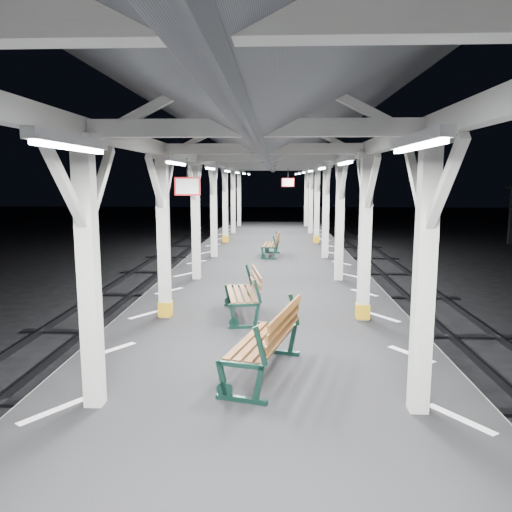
{
  "coord_description": "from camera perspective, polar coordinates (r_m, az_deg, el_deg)",
  "views": [
    {
      "loc": [
        0.27,
        -7.82,
        3.81
      ],
      "look_at": [
        -0.17,
        2.54,
        2.2
      ],
      "focal_mm": 35.0,
      "sensor_mm": 36.0,
      "label": 1
    }
  ],
  "objects": [
    {
      "name": "ground",
      "position": [
        8.7,
        0.43,
        -17.15
      ],
      "size": [
        120.0,
        120.0,
        0.0
      ],
      "primitive_type": "plane",
      "color": "black",
      "rests_on": "ground"
    },
    {
      "name": "hazard_stripes_left",
      "position": [
        8.74,
        -16.11,
        -10.26
      ],
      "size": [
        1.0,
        48.0,
        0.01
      ],
      "primitive_type": "cube",
      "color": "silver",
      "rests_on": "platform"
    },
    {
      "name": "bench_near",
      "position": [
        7.19,
        1.56,
        -9.52
      ],
      "size": [
        1.16,
        2.01,
        1.03
      ],
      "rotation": [
        0.0,
        0.0,
        -0.26
      ],
      "color": "#113027",
      "rests_on": "platform"
    },
    {
      "name": "canopy",
      "position": [
        7.84,
        0.47,
        14.36
      ],
      "size": [
        5.4,
        49.0,
        4.65
      ],
      "color": "silver",
      "rests_on": "platform"
    },
    {
      "name": "bench_mid",
      "position": [
        10.24,
        -1.1,
        -4.15
      ],
      "size": [
        0.91,
        1.84,
        0.96
      ],
      "rotation": [
        0.0,
        0.0,
        0.15
      ],
      "color": "#113027",
      "rests_on": "platform"
    },
    {
      "name": "bench_far",
      "position": [
        18.21,
        1.95,
        1.4
      ],
      "size": [
        0.7,
        1.62,
        0.86
      ],
      "rotation": [
        0.0,
        0.0,
        -0.07
      ],
      "color": "#113027",
      "rests_on": "platform"
    },
    {
      "name": "platform",
      "position": [
        8.49,
        0.43,
        -14.11
      ],
      "size": [
        6.0,
        50.0,
        1.0
      ],
      "primitive_type": "cube",
      "color": "black",
      "rests_on": "ground"
    },
    {
      "name": "hazard_stripes_right",
      "position": [
        8.59,
        17.3,
        -10.66
      ],
      "size": [
        1.0,
        48.0,
        0.01
      ],
      "primitive_type": "cube",
      "color": "silver",
      "rests_on": "platform"
    }
  ]
}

